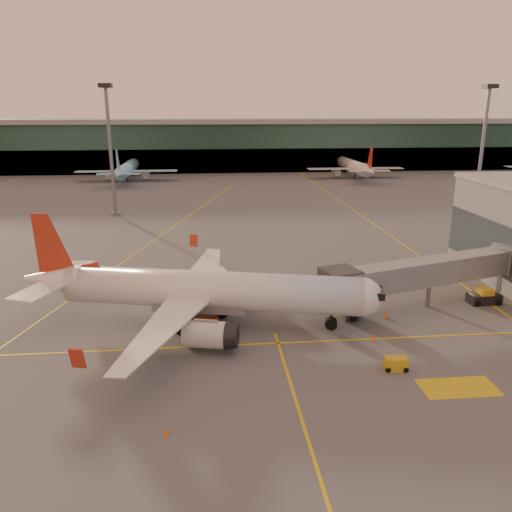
{
  "coord_description": "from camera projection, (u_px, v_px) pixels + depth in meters",
  "views": [
    {
      "loc": [
        -1.16,
        -36.78,
        20.97
      ],
      "look_at": [
        4.11,
        16.88,
        5.0
      ],
      "focal_mm": 35.0,
      "sensor_mm": 36.0,
      "label": 1
    }
  ],
  "objects": [
    {
      "name": "ground",
      "position": [
        227.0,
        373.0,
        41.16
      ],
      "size": [
        600.0,
        600.0,
        0.0
      ],
      "primitive_type": "plane",
      "color": "#4C4F54",
      "rests_on": "ground"
    },
    {
      "name": "taxi_markings",
      "position": [
        172.0,
        240.0,
        82.92
      ],
      "size": [
        100.12,
        173.0,
        0.01
      ],
      "color": "gold",
      "rests_on": "ground"
    },
    {
      "name": "terminal",
      "position": [
        209.0,
        145.0,
        173.97
      ],
      "size": [
        400.0,
        20.0,
        17.6
      ],
      "color": "#19382D",
      "rests_on": "ground"
    },
    {
      "name": "mast_west_near",
      "position": [
        110.0,
        141.0,
        98.04
      ],
      "size": [
        2.4,
        2.4,
        25.6
      ],
      "color": "slate",
      "rests_on": "ground"
    },
    {
      "name": "mast_east_near",
      "position": [
        483.0,
        140.0,
        101.26
      ],
      "size": [
        2.4,
        2.4,
        25.6
      ],
      "color": "slate",
      "rests_on": "ground"
    },
    {
      "name": "distant_aircraft_row",
      "position": [
        142.0,
        180.0,
        151.79
      ],
      "size": [
        290.0,
        34.0,
        13.0
      ],
      "color": "#8CD6EA",
      "rests_on": "ground"
    },
    {
      "name": "main_airplane",
      "position": [
        199.0,
        291.0,
        49.47
      ],
      "size": [
        36.08,
        32.84,
        11.0
      ],
      "rotation": [
        0.0,
        0.0,
        -0.23
      ],
      "color": "white",
      "rests_on": "ground"
    },
    {
      "name": "jet_bridge",
      "position": [
        440.0,
        272.0,
        54.61
      ],
      "size": [
        26.49,
        10.97,
        5.57
      ],
      "color": "slate",
      "rests_on": "ground"
    },
    {
      "name": "catering_truck",
      "position": [
        198.0,
        292.0,
        51.52
      ],
      "size": [
        6.75,
        4.32,
        4.84
      ],
      "rotation": [
        0.0,
        0.0,
        0.28
      ],
      "color": "#B24419",
      "rests_on": "ground"
    },
    {
      "name": "gpu_cart",
      "position": [
        396.0,
        364.0,
        41.55
      ],
      "size": [
        1.97,
        1.28,
        1.1
      ],
      "rotation": [
        0.0,
        0.0,
        -0.09
      ],
      "color": "#B99917",
      "rests_on": "ground"
    },
    {
      "name": "pushback_tug",
      "position": [
        484.0,
        297.0,
        55.74
      ],
      "size": [
        3.48,
        1.97,
        1.76
      ],
      "rotation": [
        0.0,
        0.0,
        0.03
      ],
      "color": "black",
      "rests_on": "ground"
    },
    {
      "name": "cone_nose",
      "position": [
        386.0,
        315.0,
        51.95
      ],
      "size": [
        0.44,
        0.44,
        0.56
      ],
      "color": "#E4550C",
      "rests_on": "ground"
    },
    {
      "name": "cone_wing_right",
      "position": [
        166.0,
        432.0,
        33.26
      ],
      "size": [
        0.4,
        0.4,
        0.51
      ],
      "color": "#E4550C",
      "rests_on": "ground"
    },
    {
      "name": "cone_wing_left",
      "position": [
        185.0,
        271.0,
        65.99
      ],
      "size": [
        0.45,
        0.45,
        0.57
      ],
      "color": "#E4550C",
      "rests_on": "ground"
    },
    {
      "name": "cone_fwd",
      "position": [
        373.0,
        338.0,
        46.89
      ],
      "size": [
        0.42,
        0.42,
        0.54
      ],
      "color": "#E4550C",
      "rests_on": "ground"
    }
  ]
}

